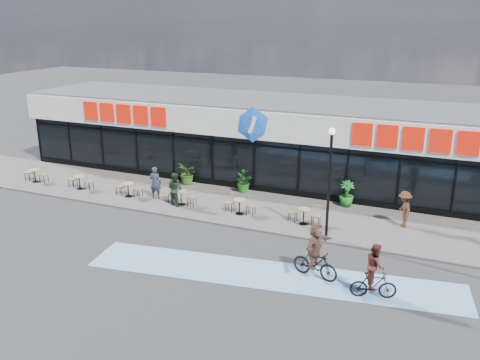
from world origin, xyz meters
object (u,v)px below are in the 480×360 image
Objects in this scene: bistro_set_0 at (36,174)px; pedestrian_a at (404,209)px; patron_left at (155,183)px; cyclist_b at (316,253)px; lamp_post at (330,174)px; patron_right at (175,189)px; potted_plant_left at (187,173)px; potted_plant_mid at (242,182)px; cyclist_a at (374,275)px; potted_plant_right at (347,194)px.

bistro_set_0 is 0.92× the size of pedestrian_a.
patron_left is 0.80× the size of cyclist_b.
cyclist_b is (9.81, -4.83, 0.02)m from patron_left.
patron_right is at bearing 172.45° from lamp_post.
potted_plant_left is 3.36m from potted_plant_mid.
patron_left reaches higher than patron_right.
patron_left is 12.35m from pedestrian_a.
patron_left reaches higher than bistro_set_0.
cyclist_b is (-2.20, 0.60, 0.12)m from cyclist_a.
pedestrian_a reaches higher than bistro_set_0.
lamp_post is 2.24× the size of cyclist_b.
bistro_set_0 is 20.21m from pedestrian_a.
bistro_set_0 is at bearing 175.82° from lamp_post.
cyclist_a is 0.93× the size of cyclist_b.
potted_plant_mid is (11.64, 2.94, 0.12)m from bistro_set_0.
potted_plant_right is at bearing 0.38° from potted_plant_left.
bistro_set_0 is at bearing -8.62° from patron_left.
cyclist_b reaches higher than bistro_set_0.
potted_plant_left is 2.75m from patron_left.
bistro_set_0 is 1.20× the size of potted_plant_right.
potted_plant_left is (8.27, 2.94, 0.18)m from bistro_set_0.
potted_plant_left reaches higher than potted_plant_mid.
potted_plant_right is 0.64× the size of cyclist_a.
pedestrian_a is (8.52, -1.58, 0.27)m from potted_plant_mid.
cyclist_a reaches higher than bistro_set_0.
patron_right is (-8.00, 1.06, -2.05)m from lamp_post.
potted_plant_mid is 11.57m from cyclist_a.
patron_right reaches higher than potted_plant_mid.
patron_right is (-2.35, -3.14, 0.27)m from potted_plant_mid.
patron_right is at bearing 152.37° from cyclist_b.
cyclist_b is (8.38, -4.39, 0.04)m from patron_right.
patron_right reaches higher than potted_plant_left.
potted_plant_mid is at bearing 128.68° from cyclist_b.
lamp_post is 3.79× the size of potted_plant_left.
patron_right is 0.83× the size of cyclist_a.
pedestrian_a is 6.45m from cyclist_b.
pedestrian_a is (20.16, 1.36, 0.38)m from bistro_set_0.
potted_plant_right is 0.77× the size of patron_right.
cyclist_b is (0.39, -3.33, -2.01)m from lamp_post.
pedestrian_a is at bearing -7.60° from potted_plant_left.
bistro_set_0 is (-17.28, 1.26, -2.43)m from lamp_post.
lamp_post is 9.75m from patron_left.
pedestrian_a is at bearing -153.80° from patron_right.
potted_plant_right reaches higher than potted_plant_mid.
lamp_post is at bearing 96.65° from cyclist_b.
bistro_set_0 is 1.21× the size of potted_plant_left.
potted_plant_left is 12.04m from cyclist_b.
lamp_post reaches higher than potted_plant_mid.
cyclist_b reaches higher than cyclist_a.
cyclist_a is at bearing -72.29° from potted_plant_right.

